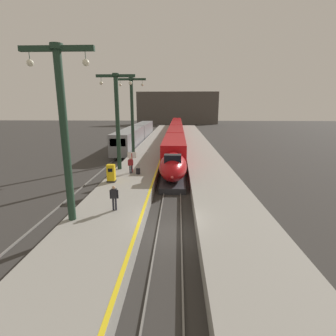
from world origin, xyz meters
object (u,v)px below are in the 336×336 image
at_px(regional_train_adjacent, 137,134).
at_px(passenger_near_edge, 131,164).
at_px(station_column_near, 63,121).
at_px(passenger_mid_platform, 114,196).
at_px(station_column_mid, 117,114).
at_px(highspeed_train_main, 176,132).
at_px(ticket_machine_yellow, 111,174).
at_px(departure_info_board, 132,158).
at_px(station_column_far, 132,110).
at_px(rolling_suitcase, 138,171).

height_order(regional_train_adjacent, passenger_near_edge, regional_train_adjacent).
bearing_deg(station_column_near, passenger_mid_platform, 33.65).
xyz_separation_m(station_column_mid, passenger_mid_platform, (2.24, -11.45, -4.94)).
bearing_deg(passenger_near_edge, highspeed_train_main, 82.61).
distance_m(regional_train_adjacent, ticket_machine_yellow, 31.91).
relative_size(ticket_machine_yellow, departure_info_board, 0.75).
xyz_separation_m(station_column_far, departure_info_board, (1.63, -10.17, -4.71)).
relative_size(highspeed_train_main, ticket_machine_yellow, 47.25).
distance_m(regional_train_adjacent, passenger_near_edge, 28.97).
distance_m(passenger_mid_platform, rolling_suitcase, 9.38).
distance_m(passenger_near_edge, passenger_mid_platform, 9.64).
distance_m(station_column_near, departure_info_board, 12.57).
bearing_deg(station_column_far, rolling_suitcase, -77.84).
distance_m(station_column_mid, ticket_machine_yellow, 7.16).
bearing_deg(station_column_near, departure_info_board, 82.06).
xyz_separation_m(regional_train_adjacent, passenger_near_edge, (3.77, -28.73, -0.09)).
bearing_deg(station_column_mid, highspeed_train_main, 79.40).
bearing_deg(regional_train_adjacent, station_column_far, -83.03).
distance_m(highspeed_train_main, passenger_mid_platform, 43.14).
xyz_separation_m(regional_train_adjacent, departure_info_board, (3.83, -28.17, 0.43)).
bearing_deg(departure_info_board, passenger_mid_platform, -86.53).
bearing_deg(station_column_near, regional_train_adjacent, 93.16).
distance_m(highspeed_train_main, ticket_machine_yellow, 36.87).
xyz_separation_m(ticket_machine_yellow, departure_info_board, (1.28, 3.64, 0.77)).
bearing_deg(station_column_near, station_column_mid, 90.00).
xyz_separation_m(station_column_near, passenger_near_edge, (1.57, 11.11, -4.91)).
distance_m(highspeed_train_main, station_column_far, 23.98).
distance_m(station_column_far, rolling_suitcase, 12.70).
xyz_separation_m(station_column_far, ticket_machine_yellow, (0.35, -13.81, -5.47)).
bearing_deg(passenger_near_edge, passenger_mid_platform, -86.01).
bearing_deg(highspeed_train_main, regional_train_adjacent, -150.19).
relative_size(highspeed_train_main, rolling_suitcase, 76.98).
height_order(rolling_suitcase, departure_info_board, departure_info_board).
distance_m(highspeed_train_main, station_column_mid, 32.47).
bearing_deg(passenger_mid_platform, passenger_near_edge, 93.99).
height_order(station_column_far, rolling_suitcase, station_column_far).
bearing_deg(departure_info_board, ticket_machine_yellow, -109.34).
distance_m(passenger_near_edge, departure_info_board, 0.76).
height_order(station_column_mid, passenger_mid_platform, station_column_mid).
bearing_deg(station_column_far, passenger_mid_platform, -83.71).
bearing_deg(highspeed_train_main, passenger_near_edge, -97.39).
xyz_separation_m(regional_train_adjacent, passenger_mid_platform, (4.44, -38.34, -0.09)).
distance_m(highspeed_train_main, departure_info_board, 33.09).
bearing_deg(station_column_near, ticket_machine_yellow, 87.50).
height_order(regional_train_adjacent, station_column_mid, station_column_mid).
bearing_deg(ticket_machine_yellow, highspeed_train_main, 81.34).
height_order(regional_train_adjacent, ticket_machine_yellow, regional_train_adjacent).
height_order(station_column_far, departure_info_board, station_column_far).
bearing_deg(regional_train_adjacent, departure_info_board, -82.26).
xyz_separation_m(highspeed_train_main, passenger_near_edge, (-4.33, -33.37, 0.07)).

